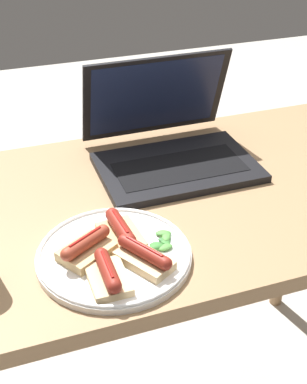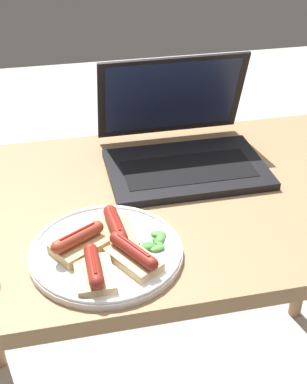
{
  "view_description": "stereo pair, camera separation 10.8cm",
  "coord_description": "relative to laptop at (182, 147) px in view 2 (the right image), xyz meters",
  "views": [
    {
      "loc": [
        -0.37,
        -0.92,
        1.38
      ],
      "look_at": [
        -0.07,
        -0.07,
        0.79
      ],
      "focal_mm": 50.0,
      "sensor_mm": 36.0,
      "label": 1
    },
    {
      "loc": [
        -0.27,
        -0.95,
        1.38
      ],
      "look_at": [
        -0.07,
        -0.07,
        0.79
      ],
      "focal_mm": 50.0,
      "sensor_mm": 36.0,
      "label": 2
    }
  ],
  "objects": [
    {
      "name": "desk",
      "position": [
        -0.04,
        -0.14,
        -0.12
      ],
      "size": [
        1.15,
        0.66,
        0.73
      ],
      "color": "#93704C",
      "rests_on": "ground_plane"
    },
    {
      "name": "plate",
      "position": [
        -0.23,
        -0.31,
        -0.03
      ],
      "size": [
        0.29,
        0.29,
        0.02
      ],
      "color": "white",
      "rests_on": "desk"
    },
    {
      "name": "sausage_toast_extra",
      "position": [
        -0.26,
        -0.38,
        -0.01
      ],
      "size": [
        0.07,
        0.11,
        0.04
      ],
      "rotation": [
        0.0,
        0.0,
        4.71
      ],
      "color": "#D6B784",
      "rests_on": "plate"
    },
    {
      "name": "sausage_toast_right",
      "position": [
        -0.2,
        -0.27,
        -0.01
      ],
      "size": [
        0.08,
        0.12,
        0.04
      ],
      "rotation": [
        0.0,
        0.0,
        4.79
      ],
      "color": "tan",
      "rests_on": "plate"
    },
    {
      "name": "sausage_toast_left",
      "position": [
        -0.18,
        -0.35,
        -0.01
      ],
      "size": [
        0.1,
        0.12,
        0.04
      ],
      "rotation": [
        0.0,
        0.0,
        2.09
      ],
      "color": "#D6B784",
      "rests_on": "plate"
    },
    {
      "name": "salad_pile",
      "position": [
        -0.13,
        -0.31,
        -0.03
      ],
      "size": [
        0.06,
        0.07,
        0.01
      ],
      "color": "#387A33",
      "rests_on": "plate"
    },
    {
      "name": "laptop",
      "position": [
        0.0,
        0.0,
        0.0
      ],
      "size": [
        0.37,
        0.32,
        0.24
      ],
      "color": "black",
      "rests_on": "desk"
    },
    {
      "name": "sausage_toast_middle",
      "position": [
        -0.28,
        -0.3,
        -0.01
      ],
      "size": [
        0.12,
        0.11,
        0.05
      ],
      "rotation": [
        0.0,
        0.0,
        3.67
      ],
      "color": "tan",
      "rests_on": "plate"
    }
  ]
}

